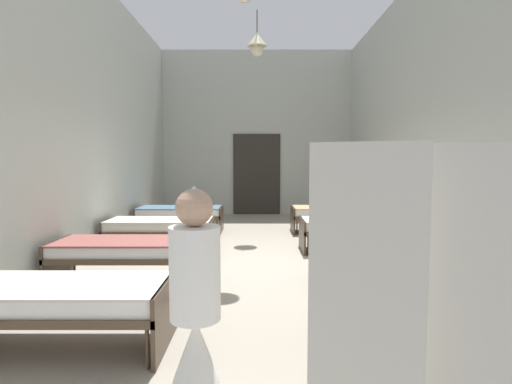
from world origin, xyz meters
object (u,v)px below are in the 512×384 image
object	(u,v)px
bed_left_row_0	(55,299)
nurse_near_aisle	(194,347)
bed_right_row_0	(458,298)
privacy_screen	(473,371)
bed_left_row_2	(159,227)
bed_left_row_3	(179,213)
bed_left_row_1	(125,250)
patient_seated_secondary	(363,219)
bed_right_row_1	(387,250)
bed_right_row_3	(332,213)
patient_seated_primary	(334,203)
bed_right_row_2	(352,227)

from	to	relation	value
bed_left_row_0	nurse_near_aisle	world-z (taller)	nurse_near_aisle
bed_right_row_0	privacy_screen	world-z (taller)	privacy_screen
bed_left_row_2	bed_left_row_3	size ratio (longest dim) A/B	1.00
bed_left_row_1	patient_seated_secondary	size ratio (longest dim) A/B	2.37
bed_right_row_1	bed_left_row_3	xyz separation A→B (m)	(-3.48, 3.80, 0.00)
bed_right_row_1	patient_seated_secondary	size ratio (longest dim) A/B	2.37
bed_right_row_1	privacy_screen	distance (m)	4.00
bed_right_row_0	nurse_near_aisle	world-z (taller)	nurse_near_aisle
bed_left_row_3	bed_right_row_3	world-z (taller)	same
bed_left_row_3	patient_seated_primary	xyz separation A→B (m)	(3.13, -1.95, 0.43)
bed_right_row_0	bed_right_row_1	bearing A→B (deg)	90.00
bed_left_row_0	bed_right_row_0	world-z (taller)	same
bed_left_row_1	bed_right_row_0	bearing A→B (deg)	-28.62
bed_right_row_3	patient_seated_primary	distance (m)	2.03
bed_right_row_0	bed_right_row_1	world-z (taller)	same
nurse_near_aisle	patient_seated_secondary	distance (m)	3.43
bed_right_row_2	patient_seated_secondary	distance (m)	2.05
patient_seated_secondary	bed_right_row_3	bearing A→B (deg)	84.84
bed_left_row_1	bed_right_row_2	size ratio (longest dim) A/B	1.00
bed_left_row_1	patient_seated_primary	bearing A→B (deg)	30.55
privacy_screen	bed_left_row_1	bearing A→B (deg)	132.12
bed_right_row_2	bed_right_row_3	distance (m)	1.90
bed_right_row_3	bed_left_row_1	bearing A→B (deg)	-132.50
bed_right_row_1	patient_seated_primary	world-z (taller)	patient_seated_primary
bed_left_row_0	patient_seated_primary	distance (m)	4.90
bed_right_row_3	privacy_screen	bearing A→B (deg)	-97.06
bed_left_row_2	privacy_screen	bearing A→B (deg)	-66.30
bed_left_row_1	patient_seated_primary	distance (m)	3.66
patient_seated_secondary	patient_seated_primary	bearing A→B (deg)	90.00
patient_seated_primary	privacy_screen	distance (m)	5.75
bed_right_row_2	nurse_near_aisle	xyz separation A→B (m)	(-2.12, -4.89, 0.09)
bed_right_row_2	privacy_screen	bearing A→B (deg)	-99.35
patient_seated_secondary	bed_left_row_0	bearing A→B (deg)	-149.80
patient_seated_secondary	privacy_screen	xyz separation A→B (m)	(-0.60, -3.79, -0.02)
bed_right_row_0	patient_seated_primary	world-z (taller)	patient_seated_primary
bed_left_row_0	bed_left_row_3	size ratio (longest dim) A/B	1.00
bed_left_row_0	bed_right_row_1	distance (m)	3.97
bed_left_row_1	bed_left_row_2	distance (m)	1.90
bed_right_row_0	bed_left_row_1	world-z (taller)	same
patient_seated_secondary	bed_left_row_2	bearing A→B (deg)	147.75
bed_right_row_0	privacy_screen	size ratio (longest dim) A/B	1.12
bed_left_row_0	bed_right_row_2	distance (m)	5.15
bed_right_row_0	privacy_screen	bearing A→B (deg)	-115.76
nurse_near_aisle	privacy_screen	world-z (taller)	privacy_screen
bed_right_row_1	patient_seated_primary	bearing A→B (deg)	100.72
patient_seated_primary	bed_right_row_3	bearing A→B (deg)	79.83
bed_left_row_0	patient_seated_secondary	size ratio (longest dim) A/B	2.37
bed_left_row_3	patient_seated_primary	distance (m)	3.72
bed_right_row_1	bed_right_row_2	world-z (taller)	same
patient_seated_primary	bed_left_row_2	bearing A→B (deg)	179.06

